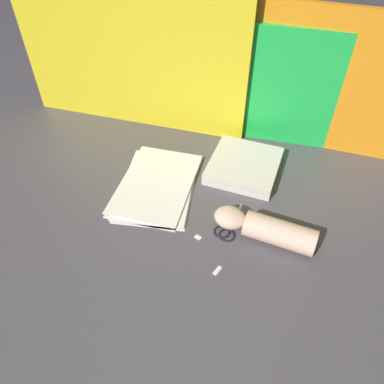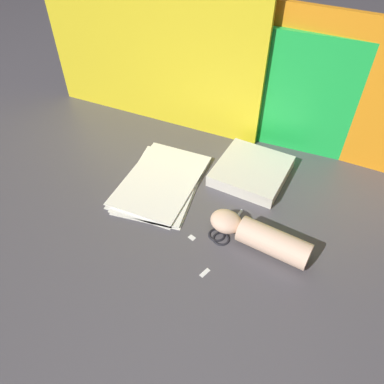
# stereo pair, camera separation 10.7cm
# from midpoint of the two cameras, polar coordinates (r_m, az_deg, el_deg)

# --- Properties ---
(ground_plane) EXTENTS (6.00, 6.00, 0.00)m
(ground_plane) POSITION_cam_midpoint_polar(r_m,az_deg,el_deg) (1.11, 1.55, -2.24)
(ground_plane) COLOR #4C494F
(backdrop_panel_left) EXTENTS (0.81, 0.08, 0.57)m
(backdrop_panel_left) POSITION_cam_midpoint_polar(r_m,az_deg,el_deg) (1.35, -4.07, 21.32)
(backdrop_panel_left) COLOR yellow
(backdrop_panel_left) RESTS_ON ground_plane
(backdrop_panel_center) EXTENTS (0.87, 0.04, 0.40)m
(backdrop_panel_center) POSITION_cam_midpoint_polar(r_m,az_deg,el_deg) (1.31, 7.82, 16.13)
(backdrop_panel_center) COLOR green
(backdrop_panel_center) RESTS_ON ground_plane
(backdrop_panel_right) EXTENTS (0.79, 0.10, 0.47)m
(backdrop_panel_right) POSITION_cam_midpoint_polar(r_m,az_deg,el_deg) (1.27, 21.82, 14.25)
(backdrop_panel_right) COLOR orange
(backdrop_panel_right) RESTS_ON ground_plane
(paper_stack) EXTENTS (0.25, 0.35, 0.02)m
(paper_stack) POSITION_cam_midpoint_polar(r_m,az_deg,el_deg) (1.18, -2.11, 1.44)
(paper_stack) COLOR white
(paper_stack) RESTS_ON ground_plane
(book_closed) EXTENTS (0.24, 0.25, 0.04)m
(book_closed) POSITION_cam_midpoint_polar(r_m,az_deg,el_deg) (1.22, 11.56, 3.06)
(book_closed) COLOR silver
(book_closed) RESTS_ON ground_plane
(scissors) EXTENTS (0.13, 0.15, 0.01)m
(scissors) POSITION_cam_midpoint_polar(r_m,az_deg,el_deg) (1.05, 8.04, -6.16)
(scissors) COLOR silver
(scissors) RESTS_ON ground_plane
(hand_forearm) EXTENTS (0.29, 0.12, 0.07)m
(hand_forearm) POSITION_cam_midpoint_polar(r_m,az_deg,el_deg) (1.02, 13.37, -6.77)
(hand_forearm) COLOR beige
(hand_forearm) RESTS_ON ground_plane
(paper_scrap_near) EXTENTS (0.02, 0.03, 0.00)m
(paper_scrap_near) POSITION_cam_midpoint_polar(r_m,az_deg,el_deg) (0.97, 5.20, -12.33)
(paper_scrap_near) COLOR white
(paper_scrap_near) RESTS_ON ground_plane
(paper_scrap_mid) EXTENTS (0.02, 0.02, 0.00)m
(paper_scrap_mid) POSITION_cam_midpoint_polar(r_m,az_deg,el_deg) (1.03, 2.96, -7.11)
(paper_scrap_mid) COLOR white
(paper_scrap_mid) RESTS_ON ground_plane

